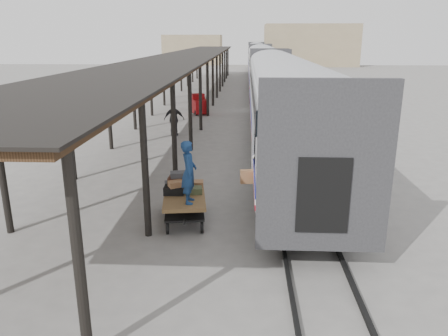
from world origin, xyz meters
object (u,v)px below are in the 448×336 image
pedestrian (174,119)px  luggage_tug (199,105)px  porter (189,172)px  baggage_cart (184,201)px

pedestrian → luggage_tug: bearing=-98.8°
porter → pedestrian: bearing=8.5°
baggage_cart → porter: size_ratio=1.38×
baggage_cart → pedestrian: bearing=92.8°
luggage_tug → pedestrian: 7.66m
baggage_cart → luggage_tug: size_ratio=1.35×
porter → pedestrian: porter is taller
baggage_cart → pedestrian: (-2.26, 12.13, 0.33)m
baggage_cart → porter: porter is taller
luggage_tug → baggage_cart: bearing=-107.1°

